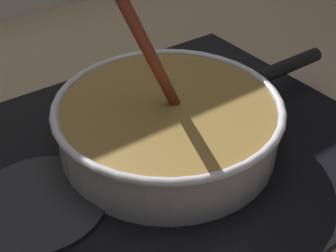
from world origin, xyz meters
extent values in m
cube|color=black|center=(0.15, 0.21, 0.01)|extent=(0.56, 0.48, 0.01)
torus|color=#592D0C|center=(0.15, 0.21, 0.02)|extent=(0.21, 0.21, 0.01)
cylinder|color=#262628|center=(-0.04, 0.21, 0.01)|extent=(0.16, 0.16, 0.01)
cylinder|color=silver|center=(0.15, 0.21, 0.05)|extent=(0.29, 0.29, 0.07)
cylinder|color=olive|center=(0.15, 0.21, 0.05)|extent=(0.28, 0.28, 0.06)
torus|color=silver|center=(0.15, 0.21, 0.08)|extent=(0.30, 0.30, 0.01)
cylinder|color=black|center=(0.36, 0.21, 0.06)|extent=(0.15, 0.02, 0.02)
cylinder|color=#E5CC7A|center=(0.15, 0.19, 0.07)|extent=(0.03, 0.03, 0.01)
cylinder|color=#E5CC7A|center=(0.20, 0.26, 0.07)|extent=(0.03, 0.03, 0.01)
cylinder|color=#E5CC7A|center=(0.24, 0.24, 0.07)|extent=(0.03, 0.03, 0.01)
cylinder|color=#EDD88C|center=(0.20, 0.13, 0.07)|extent=(0.04, 0.04, 0.01)
cylinder|color=#EDD88C|center=(0.16, 0.14, 0.07)|extent=(0.03, 0.03, 0.01)
cylinder|color=#E5CC7A|center=(0.15, 0.25, 0.07)|extent=(0.03, 0.03, 0.01)
cylinder|color=maroon|center=(0.11, 0.21, 0.19)|extent=(0.12, 0.02, 0.25)
cube|color=brown|center=(0.16, 0.21, 0.07)|extent=(0.05, 0.03, 0.01)
camera|label=1|loc=(-0.14, -0.19, 0.41)|focal=48.83mm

